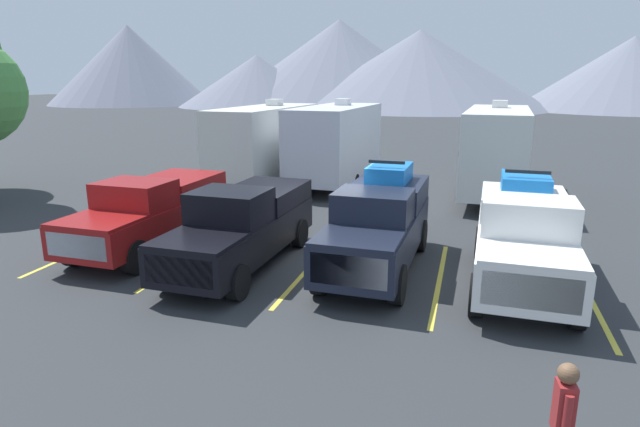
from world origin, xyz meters
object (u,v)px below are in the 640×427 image
pickup_truck_c (379,222)px  camper_trailer_a (265,140)px  person_b (562,422)px  camper_trailer_b (336,141)px  pickup_truck_b (243,225)px  pickup_truck_d (524,236)px  pickup_truck_a (152,210)px  camper_trailer_c (496,148)px

pickup_truck_c → camper_trailer_a: size_ratio=0.65×
pickup_truck_c → person_b: bearing=-64.7°
pickup_truck_c → camper_trailer_b: (-3.73, 9.97, 0.82)m
pickup_truck_b → pickup_truck_c: pickup_truck_c is taller
pickup_truck_d → camper_trailer_b: bearing=125.0°
pickup_truck_b → person_b: size_ratio=3.44×
pickup_truck_b → person_b: (6.79, -6.33, -0.09)m
pickup_truck_a → pickup_truck_c: bearing=0.7°
pickup_truck_b → pickup_truck_d: 6.91m
pickup_truck_c → person_b: (3.37, -7.12, -0.23)m
camper_trailer_a → pickup_truck_a: bearing=-88.0°
pickup_truck_b → person_b: bearing=-43.0°
pickup_truck_a → camper_trailer_a: (-0.34, 9.66, 0.93)m
pickup_truck_b → camper_trailer_a: 10.99m
camper_trailer_b → camper_trailer_c: bearing=-5.5°
camper_trailer_b → person_b: bearing=-67.4°
pickup_truck_c → person_b: 7.88m
camper_trailer_c → person_b: bearing=-89.0°
pickup_truck_c → camper_trailer_b: 10.68m
pickup_truck_b → camper_trailer_c: size_ratio=0.69×
pickup_truck_a → person_b: (10.00, -7.04, -0.08)m
person_b → camper_trailer_c: bearing=91.0°
pickup_truck_b → camper_trailer_c: camper_trailer_c is taller
pickup_truck_b → camper_trailer_b: size_ratio=0.72×
pickup_truck_b → camper_trailer_b: camper_trailer_b is taller
camper_trailer_c → person_b: size_ratio=4.95×
pickup_truck_a → pickup_truck_b: size_ratio=0.98×
pickup_truck_b → person_b: 9.29m
pickup_truck_a → camper_trailer_c: size_ratio=0.68×
camper_trailer_b → camper_trailer_c: 6.84m
camper_trailer_a → camper_trailer_b: 3.26m
camper_trailer_a → person_b: bearing=-58.2°
camper_trailer_a → camper_trailer_b: camper_trailer_b is taller
camper_trailer_c → person_b: camper_trailer_c is taller
pickup_truck_a → person_b: 12.23m
pickup_truck_c → camper_trailer_b: bearing=110.5°
camper_trailer_b → person_b: camper_trailer_b is taller
pickup_truck_a → camper_trailer_c: camper_trailer_c is taller
pickup_truck_a → pickup_truck_c: pickup_truck_c is taller
pickup_truck_a → camper_trailer_b: (2.90, 10.04, 0.96)m
pickup_truck_c → camper_trailer_c: bearing=71.7°
pickup_truck_d → camper_trailer_a: size_ratio=0.62×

